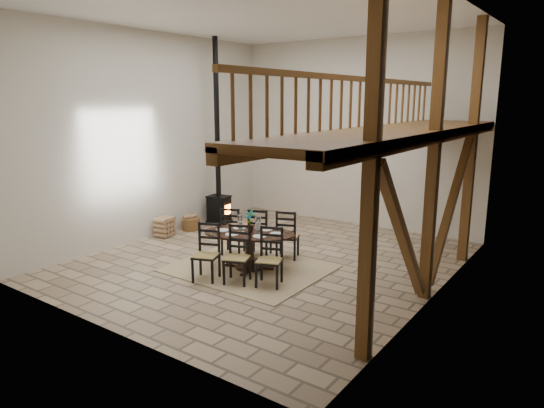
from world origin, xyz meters
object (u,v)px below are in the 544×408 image
Objects in this scene: dining_table at (249,250)px; log_basket at (191,223)px; log_stack at (165,227)px; wood_stove at (218,183)px.

log_basket is (-3.13, 1.48, -0.24)m from dining_table.
log_basket is at bearing 83.35° from log_stack.
log_stack is at bearing -96.65° from log_basket.
log_basket is at bearing 132.94° from dining_table.
wood_stove reaches higher than log_basket.
log_basket is 0.84m from log_stack.
wood_stove is at bearing 118.98° from dining_table.
log_stack is (-0.10, -0.83, 0.07)m from log_basket.
wood_stove is 9.32× the size of log_stack.
wood_stove is 2.01m from log_stack.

